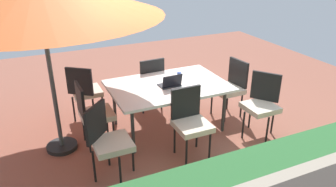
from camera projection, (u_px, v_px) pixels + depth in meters
name	position (u px, v px, depth m)	size (l,w,h in m)	color
ground_plane	(168.00, 128.00, 5.40)	(10.00, 10.00, 0.02)	#935442
dining_table	(168.00, 87.00, 5.11)	(1.80, 1.22, 0.76)	white
chair_north	(190.00, 120.00, 4.49)	(0.46, 0.46, 0.98)	beige
chair_northwest	(262.00, 102.00, 4.99)	(0.58, 0.58, 0.98)	beige
chair_south	(149.00, 80.00, 5.79)	(0.46, 0.47, 0.98)	beige
chair_southeast	(85.00, 90.00, 5.43)	(0.58, 0.58, 0.98)	beige
chair_east	(92.00, 111.00, 4.71)	(0.46, 0.46, 0.98)	beige
chair_west	(231.00, 85.00, 5.59)	(0.48, 0.47, 0.98)	beige
chair_northeast	(108.00, 139.00, 4.05)	(0.59, 0.59, 0.98)	beige
laptop	(170.00, 84.00, 4.99)	(0.33, 0.26, 0.21)	#2D2D33
cup	(179.00, 75.00, 5.35)	(0.07, 0.07, 0.09)	#334C99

